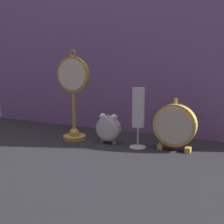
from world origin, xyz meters
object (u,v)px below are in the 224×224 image
(pocket_watch_on_stand, at_px, (73,96))
(mantel_clock_silver, at_px, (175,126))
(champagne_flute, at_px, (138,112))
(alarm_clock_twin_bell, at_px, (108,127))

(pocket_watch_on_stand, height_order, mantel_clock_silver, pocket_watch_on_stand)
(mantel_clock_silver, relative_size, champagne_flute, 0.85)
(alarm_clock_twin_bell, xyz_separation_m, champagne_flute, (0.13, -0.01, 0.07))
(pocket_watch_on_stand, distance_m, mantel_clock_silver, 0.42)
(pocket_watch_on_stand, bearing_deg, champagne_flute, -0.07)
(pocket_watch_on_stand, xyz_separation_m, champagne_flute, (0.28, -0.00, -0.04))
(mantel_clock_silver, bearing_deg, pocket_watch_on_stand, -177.25)
(pocket_watch_on_stand, xyz_separation_m, mantel_clock_silver, (0.41, 0.02, -0.09))
(alarm_clock_twin_bell, bearing_deg, pocket_watch_on_stand, -176.69)
(pocket_watch_on_stand, height_order, alarm_clock_twin_bell, pocket_watch_on_stand)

